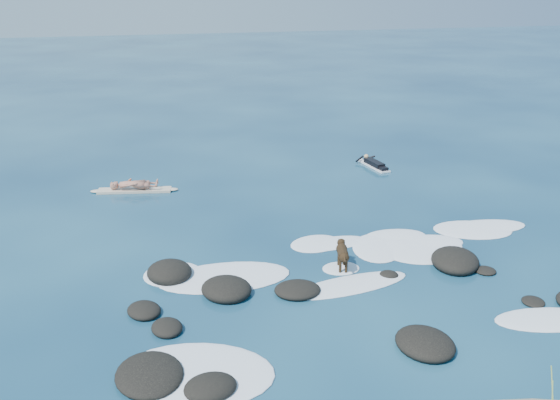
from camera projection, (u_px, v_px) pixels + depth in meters
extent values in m
plane|color=#0A2642|center=(325.00, 275.00, 17.64)|extent=(160.00, 160.00, 0.00)
cylinder|color=#88AF54|center=(553.00, 395.00, 11.46)|extent=(0.13, 0.25, 1.16)
ellipsoid|color=black|center=(149.00, 375.00, 13.09)|extent=(1.53, 1.80, 0.36)
ellipsoid|color=black|center=(144.00, 311.00, 15.62)|extent=(1.10, 1.20, 0.32)
ellipsoid|color=black|center=(533.00, 302.00, 16.13)|extent=(0.81, 0.83, 0.15)
ellipsoid|color=black|center=(169.00, 272.00, 17.50)|extent=(1.37, 1.49, 0.56)
ellipsoid|color=black|center=(485.00, 271.00, 17.82)|extent=(0.73, 0.73, 0.16)
ellipsoid|color=black|center=(297.00, 290.00, 16.63)|extent=(1.37, 1.23, 0.35)
ellipsoid|color=black|center=(210.00, 387.00, 12.67)|extent=(1.24, 1.09, 0.39)
ellipsoid|color=black|center=(455.00, 261.00, 18.22)|extent=(2.00, 2.16, 0.56)
ellipsoid|color=black|center=(389.00, 275.00, 17.56)|extent=(0.69, 0.66, 0.20)
ellipsoid|color=black|center=(425.00, 343.00, 14.16)|extent=(1.47, 1.64, 0.45)
ellipsoid|color=black|center=(226.00, 289.00, 16.58)|extent=(1.74, 1.81, 0.51)
ellipsoid|color=black|center=(167.00, 328.00, 14.85)|extent=(0.86, 0.98, 0.32)
ellipsoid|color=white|center=(549.00, 320.00, 15.33)|extent=(2.90, 1.62, 0.12)
ellipsoid|color=white|center=(408.00, 246.00, 19.50)|extent=(3.68, 2.13, 0.12)
ellipsoid|color=white|center=(173.00, 274.00, 17.68)|extent=(2.03, 1.99, 0.12)
ellipsoid|color=white|center=(395.00, 236.00, 20.28)|extent=(2.12, 1.34, 0.12)
ellipsoid|color=white|center=(225.00, 277.00, 17.50)|extent=(3.82, 2.04, 0.12)
ellipsoid|color=white|center=(428.00, 243.00, 19.76)|extent=(2.43, 1.55, 0.12)
ellipsoid|color=white|center=(316.00, 244.00, 19.69)|extent=(2.01, 1.74, 0.12)
ellipsoid|color=white|center=(196.00, 374.00, 13.26)|extent=(3.99, 3.32, 0.12)
ellipsoid|color=white|center=(377.00, 248.00, 19.40)|extent=(2.31, 2.69, 0.12)
ellipsoid|color=white|center=(472.00, 230.00, 20.77)|extent=(2.97, 2.33, 0.12)
ellipsoid|color=white|center=(427.00, 254.00, 18.97)|extent=(2.43, 1.83, 0.12)
ellipsoid|color=white|center=(332.00, 244.00, 19.71)|extent=(2.47, 1.22, 0.12)
ellipsoid|color=white|center=(484.00, 227.00, 21.01)|extent=(3.09, 1.45, 0.12)
ellipsoid|color=white|center=(350.00, 285.00, 17.05)|extent=(3.69, 1.58, 0.12)
ellipsoid|color=white|center=(417.00, 251.00, 19.14)|extent=(2.78, 2.54, 0.12)
ellipsoid|color=white|center=(341.00, 268.00, 18.02)|extent=(1.10, 0.90, 0.12)
cube|color=beige|center=(135.00, 190.00, 24.48)|extent=(2.90, 1.10, 0.09)
ellipsoid|color=beige|center=(171.00, 189.00, 24.59)|extent=(0.62, 0.42, 0.10)
ellipsoid|color=beige|center=(98.00, 191.00, 24.38)|extent=(0.62, 0.42, 0.10)
imported|color=#AD705B|center=(133.00, 167.00, 24.16)|extent=(0.56, 0.74, 1.85)
cube|color=white|center=(374.00, 166.00, 27.63)|extent=(0.72, 2.08, 0.07)
ellipsoid|color=white|center=(363.00, 160.00, 28.52)|extent=(0.30, 0.47, 0.08)
cube|color=black|center=(374.00, 163.00, 27.59)|extent=(0.53, 1.29, 0.20)
sphere|color=tan|center=(366.00, 156.00, 28.18)|extent=(0.24, 0.24, 0.21)
cylinder|color=black|center=(360.00, 159.00, 28.25)|extent=(0.48, 0.33, 0.23)
cylinder|color=black|center=(370.00, 158.00, 28.43)|extent=(0.52, 0.22, 0.23)
cube|color=black|center=(382.00, 168.00, 26.99)|extent=(0.38, 0.55, 0.13)
cylinder|color=black|center=(343.00, 253.00, 17.75)|extent=(0.46, 0.70, 0.31)
sphere|color=black|center=(342.00, 249.00, 18.03)|extent=(0.40, 0.40, 0.33)
sphere|color=black|center=(344.00, 257.00, 17.48)|extent=(0.36, 0.36, 0.30)
sphere|color=black|center=(341.00, 243.00, 18.16)|extent=(0.28, 0.28, 0.23)
cone|color=black|center=(341.00, 241.00, 18.30)|extent=(0.15, 0.17, 0.12)
cone|color=black|center=(339.00, 240.00, 18.12)|extent=(0.12, 0.10, 0.11)
cone|color=black|center=(343.00, 240.00, 18.12)|extent=(0.12, 0.10, 0.11)
cylinder|color=black|center=(339.00, 260.00, 18.07)|extent=(0.09, 0.09, 0.42)
cylinder|color=black|center=(344.00, 260.00, 18.08)|extent=(0.09, 0.09, 0.42)
cylinder|color=black|center=(340.00, 267.00, 17.66)|extent=(0.09, 0.09, 0.42)
cylinder|color=black|center=(346.00, 267.00, 17.66)|extent=(0.09, 0.09, 0.42)
cylinder|color=black|center=(345.00, 258.00, 17.33)|extent=(0.13, 0.31, 0.18)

